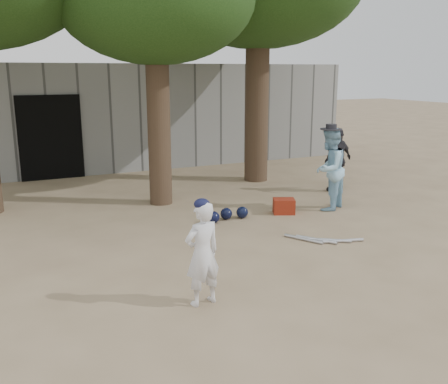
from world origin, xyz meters
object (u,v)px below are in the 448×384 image
spectator_blue (329,169)px  spectator_dark (338,160)px  boy_player (202,254)px  red_bag (284,206)px

spectator_blue → spectator_dark: size_ratio=1.12×
boy_player → spectator_blue: (4.03, 2.89, 0.19)m
spectator_blue → spectator_dark: 1.69m
spectator_blue → boy_player: bearing=4.1°
spectator_dark → red_bag: (-2.16, -1.11, -0.61)m
spectator_dark → red_bag: size_ratio=3.61×
boy_player → spectator_dark: size_ratio=0.86×
boy_player → red_bag: (3.04, 3.00, -0.50)m
boy_player → red_bag: 4.30m
boy_player → spectator_blue: 4.96m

